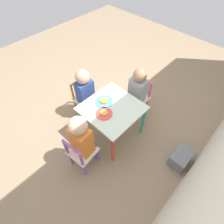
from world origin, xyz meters
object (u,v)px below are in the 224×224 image
at_px(child_front, 86,90).
at_px(child_right, 82,138).
at_px(chair_orange, 84,99).
at_px(chair_pink, 138,98).
at_px(storage_bin, 181,157).
at_px(child_left, 137,90).
at_px(plate_right, 104,113).
at_px(chair_purple, 81,153).
at_px(kids_table, 112,112).
at_px(plate_front, 104,101).

height_order(child_front, child_right, child_right).
bearing_deg(chair_orange, chair_pink, -43.41).
relative_size(child_front, storage_bin, 2.65).
distance_m(chair_orange, chair_pink, 0.71).
height_order(child_front, child_left, child_left).
relative_size(child_right, plate_right, 4.51).
distance_m(chair_purple, chair_pink, 1.03).
relative_size(chair_purple, plate_right, 2.92).
bearing_deg(kids_table, chair_purple, 5.65).
xyz_separation_m(chair_orange, plate_right, (0.13, 0.52, 0.26)).
xyz_separation_m(child_front, plate_front, (0.01, 0.34, 0.06)).
bearing_deg(kids_table, child_front, -91.52).
relative_size(chair_purple, chair_pink, 1.00).
xyz_separation_m(chair_orange, child_front, (0.00, 0.06, 0.19)).
relative_size(chair_pink, child_left, 0.69).
distance_m(child_right, child_left, 0.91).
xyz_separation_m(child_right, plate_right, (-0.34, -0.05, 0.03)).
bearing_deg(chair_pink, child_left, -90.00).
bearing_deg(storage_bin, plate_front, -74.44).
bearing_deg(plate_right, child_front, -106.00).
bearing_deg(storage_bin, child_front, -78.95).
bearing_deg(plate_front, chair_purple, 18.27).
bearing_deg(child_left, plate_front, -104.70).
bearing_deg(chair_purple, storage_bin, -140.44).
bearing_deg(plate_right, storage_bin, 114.87).
bearing_deg(chair_orange, storage_bin, -77.98).
distance_m(child_front, plate_front, 0.34).
distance_m(child_front, plate_right, 0.48).
height_order(chair_orange, child_left, child_left).
bearing_deg(child_front, child_left, -43.44).
bearing_deg(chair_orange, chair_purple, -131.42).
relative_size(chair_purple, storage_bin, 1.86).
bearing_deg(chair_pink, child_right, -88.13).
distance_m(chair_pink, plate_front, 0.59).
xyz_separation_m(chair_orange, child_right, (0.47, 0.56, 0.23)).
distance_m(child_right, plate_right, 0.34).
height_order(kids_table, storage_bin, kids_table).
bearing_deg(child_left, plate_right, -90.35).
bearing_deg(child_right, storage_bin, -142.88).
distance_m(child_front, storage_bin, 1.35).
distance_m(chair_pink, storage_bin, 0.89).
distance_m(chair_orange, storage_bin, 1.37).
xyz_separation_m(chair_purple, plate_right, (-0.40, -0.05, 0.26)).
relative_size(child_front, child_right, 0.92).
bearing_deg(plate_front, child_left, 166.97).
bearing_deg(child_right, chair_orange, -45.55).
height_order(chair_purple, plate_front, plate_front).
bearing_deg(kids_table, chair_pink, -178.33).
relative_size(chair_purple, child_front, 0.70).
bearing_deg(chair_purple, plate_right, -88.32).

